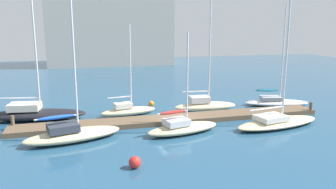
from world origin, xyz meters
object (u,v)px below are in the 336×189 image
object	(u,v)px
harbor_building_distant	(109,16)
sailboat_4	(205,105)
mooring_buoy_red	(135,162)
sailboat_0	(34,113)
sailboat_2	(128,110)
mooring_buoy_orange	(151,104)
sailboat_5	(277,121)
sailboat_1	(72,133)
sailboat_3	(182,127)
sailboat_6	(276,101)

from	to	relation	value
harbor_building_distant	sailboat_4	bearing A→B (deg)	-83.78
mooring_buoy_red	sailboat_0	bearing A→B (deg)	119.06
sailboat_2	harbor_building_distant	xyz separation A→B (m)	(2.66, 43.90, 9.85)
mooring_buoy_orange	mooring_buoy_red	distance (m)	15.27
mooring_buoy_red	sailboat_4	bearing A→B (deg)	52.32
sailboat_4	sailboat_5	bearing A→B (deg)	-56.00
sailboat_5	mooring_buoy_red	size ratio (longest dim) A/B	17.58
sailboat_1	sailboat_3	distance (m)	8.20
mooring_buoy_orange	mooring_buoy_red	size ratio (longest dim) A/B	0.80
mooring_buoy_red	harbor_building_distant	world-z (taller)	harbor_building_distant
sailboat_1	sailboat_3	xyz separation A→B (m)	(8.19, -0.42, -0.06)
sailboat_1	mooring_buoy_red	size ratio (longest dim) A/B	14.39
sailboat_0	sailboat_1	world-z (taller)	sailboat_0
harbor_building_distant	mooring_buoy_red	bearing A→B (deg)	-94.11
sailboat_6	sailboat_3	bearing A→B (deg)	-138.90
sailboat_3	sailboat_4	world-z (taller)	sailboat_4
sailboat_1	harbor_building_distant	distance (m)	51.39
sailboat_5	sailboat_1	bearing A→B (deg)	166.68
sailboat_5	harbor_building_distant	world-z (taller)	harbor_building_distant
sailboat_3	mooring_buoy_orange	world-z (taller)	sailboat_3
sailboat_3	sailboat_6	xyz separation A→B (m)	(12.24, 6.26, -0.03)
sailboat_0	sailboat_2	xyz separation A→B (m)	(8.22, -0.58, -0.11)
sailboat_1	sailboat_6	world-z (taller)	sailboat_1
sailboat_2	sailboat_3	size ratio (longest dim) A/B	1.08
sailboat_3	mooring_buoy_red	xyz separation A→B (m)	(-4.61, -5.40, -0.16)
sailboat_0	sailboat_1	size ratio (longest dim) A/B	1.28
sailboat_0	mooring_buoy_orange	size ratio (longest dim) A/B	23.12
sailboat_4	sailboat_0	bearing A→B (deg)	179.41
sailboat_3	sailboat_5	size ratio (longest dim) A/B	0.61
sailboat_1	sailboat_6	distance (m)	21.25
sailboat_3	sailboat_5	world-z (taller)	sailboat_5
sailboat_6	harbor_building_distant	distance (m)	46.93
sailboat_5	sailboat_2	bearing A→B (deg)	138.65
harbor_building_distant	sailboat_3	bearing A→B (deg)	-89.30
sailboat_0	mooring_buoy_red	xyz separation A→B (m)	(6.88, -12.38, -0.28)
sailboat_4	mooring_buoy_orange	world-z (taller)	sailboat_4
sailboat_6	sailboat_4	bearing A→B (deg)	-164.31
sailboat_2	sailboat_3	world-z (taller)	sailboat_2
sailboat_1	mooring_buoy_orange	bearing A→B (deg)	35.33
sailboat_2	mooring_buoy_orange	world-z (taller)	sailboat_2
sailboat_6	mooring_buoy_red	distance (m)	20.49
sailboat_2	sailboat_5	bearing A→B (deg)	-40.81
sailboat_3	sailboat_2	bearing A→B (deg)	104.62
sailboat_0	mooring_buoy_orange	distance (m)	11.30
sailboat_4	mooring_buoy_red	xyz separation A→B (m)	(-8.82, -11.42, -0.26)
sailboat_0	sailboat_6	xyz separation A→B (m)	(23.73, -0.72, -0.16)
mooring_buoy_orange	mooring_buoy_red	bearing A→B (deg)	-105.88
sailboat_1	mooring_buoy_red	world-z (taller)	sailboat_1
sailboat_4	harbor_building_distant	size ratio (longest dim) A/B	0.41
sailboat_6	mooring_buoy_orange	size ratio (longest dim) A/B	17.96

